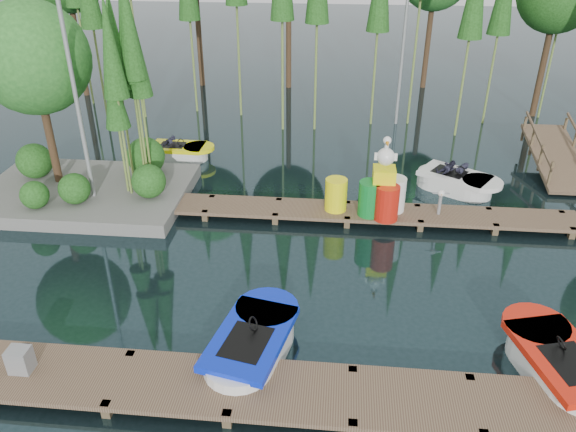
# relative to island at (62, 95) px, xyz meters

# --- Properties ---
(ground_plane) EXTENTS (90.00, 90.00, 0.00)m
(ground_plane) POSITION_rel_island_xyz_m (6.30, -3.29, -3.18)
(ground_plane) COLOR #1B2F33
(near_dock) EXTENTS (18.00, 1.50, 0.50)m
(near_dock) POSITION_rel_island_xyz_m (6.30, -7.79, -2.95)
(near_dock) COLOR brown
(near_dock) RESTS_ON ground
(far_dock) EXTENTS (15.00, 1.20, 0.50)m
(far_dock) POSITION_rel_island_xyz_m (7.30, -0.79, -2.95)
(far_dock) COLOR brown
(far_dock) RESTS_ON ground
(island) EXTENTS (6.20, 4.20, 6.75)m
(island) POSITION_rel_island_xyz_m (0.00, 0.00, 0.00)
(island) COLOR slate
(island) RESTS_ON ground
(lamp_island) EXTENTS (0.30, 0.30, 7.25)m
(lamp_island) POSITION_rel_island_xyz_m (0.80, -0.79, 1.08)
(lamp_island) COLOR gray
(lamp_island) RESTS_ON ground
(lamp_rear) EXTENTS (0.30, 0.30, 7.25)m
(lamp_rear) POSITION_rel_island_xyz_m (10.30, 7.71, 1.08)
(lamp_rear) COLOR gray
(lamp_rear) RESTS_ON ground
(ramp) EXTENTS (1.50, 3.94, 1.49)m
(ramp) POSITION_rel_island_xyz_m (15.30, 3.21, -2.60)
(ramp) COLOR brown
(ramp) RESTS_ON ground
(boat_blue) EXTENTS (1.90, 3.12, 0.98)m
(boat_blue) POSITION_rel_island_xyz_m (6.47, -6.70, -2.90)
(boat_blue) COLOR white
(boat_blue) RESTS_ON ground
(boat_red) EXTENTS (2.01, 3.12, 0.97)m
(boat_red) POSITION_rel_island_xyz_m (12.33, -6.68, -2.90)
(boat_red) COLOR white
(boat_red) RESTS_ON ground
(boat_yellow_far) EXTENTS (2.44, 1.16, 1.20)m
(boat_yellow_far) POSITION_rel_island_xyz_m (2.30, 3.14, -2.93)
(boat_yellow_far) COLOR white
(boat_yellow_far) RESTS_ON ground
(boat_white_far) EXTENTS (2.94, 2.50, 1.28)m
(boat_white_far) POSITION_rel_island_xyz_m (11.72, 1.46, -2.90)
(boat_white_far) COLOR white
(boat_white_far) RESTS_ON ground
(utility_cabinet) EXTENTS (0.40, 0.34, 0.49)m
(utility_cabinet) POSITION_rel_island_xyz_m (2.31, -7.79, -2.64)
(utility_cabinet) COLOR gray
(utility_cabinet) RESTS_ON near_dock
(yellow_barrel) EXTENTS (0.63, 0.63, 0.94)m
(yellow_barrel) POSITION_rel_island_xyz_m (7.97, -0.79, -2.41)
(yellow_barrel) COLOR #FFFA0D
(yellow_barrel) RESTS_ON far_dock
(drum_cluster) EXTENTS (1.33, 1.22, 2.29)m
(drum_cluster) POSITION_rel_island_xyz_m (9.29, -0.95, -2.21)
(drum_cluster) COLOR #0D7A28
(drum_cluster) RESTS_ON far_dock
(seagull_post) EXTENTS (0.46, 0.25, 0.74)m
(seagull_post) POSITION_rel_island_xyz_m (10.88, -0.79, -2.38)
(seagull_post) COLOR gray
(seagull_post) RESTS_ON far_dock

